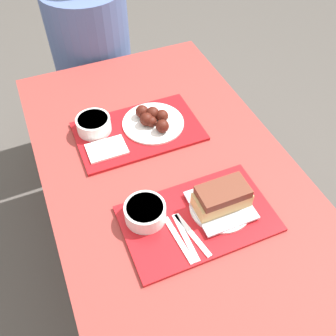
# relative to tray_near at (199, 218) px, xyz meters

# --- Properties ---
(ground_plane) EXTENTS (12.00, 12.00, 0.00)m
(ground_plane) POSITION_rel_tray_near_xyz_m (-0.00, 0.23, -0.74)
(ground_plane) COLOR #4C4742
(picnic_table) EXTENTS (0.84, 1.45, 0.73)m
(picnic_table) POSITION_rel_tray_near_xyz_m (-0.00, 0.23, -0.11)
(picnic_table) COLOR maroon
(picnic_table) RESTS_ON ground_plane
(picnic_bench_far) EXTENTS (0.80, 0.28, 0.44)m
(picnic_bench_far) POSITION_rel_tray_near_xyz_m (-0.00, 1.17, -0.37)
(picnic_bench_far) COLOR maroon
(picnic_bench_far) RESTS_ON ground_plane
(tray_near) EXTENTS (0.46, 0.28, 0.01)m
(tray_near) POSITION_rel_tray_near_xyz_m (0.00, 0.00, 0.00)
(tray_near) COLOR #B21419
(tray_near) RESTS_ON picnic_table
(tray_far) EXTENTS (0.46, 0.28, 0.01)m
(tray_far) POSITION_rel_tray_near_xyz_m (-0.04, 0.44, 0.00)
(tray_far) COLOR #B21419
(tray_far) RESTS_ON picnic_table
(bowl_coleslaw_near) EXTENTS (0.13, 0.13, 0.06)m
(bowl_coleslaw_near) POSITION_rel_tray_near_xyz_m (-0.15, 0.06, 0.04)
(bowl_coleslaw_near) COLOR white
(bowl_coleslaw_near) RESTS_ON tray_near
(brisket_sandwich_plate) EXTENTS (0.20, 0.20, 0.09)m
(brisket_sandwich_plate) POSITION_rel_tray_near_xyz_m (0.08, 0.01, 0.04)
(brisket_sandwich_plate) COLOR white
(brisket_sandwich_plate) RESTS_ON tray_near
(plastic_fork_near) EXTENTS (0.02, 0.17, 0.00)m
(plastic_fork_near) POSITION_rel_tray_near_xyz_m (-0.07, -0.05, 0.01)
(plastic_fork_near) COLOR white
(plastic_fork_near) RESTS_ON tray_near
(plastic_knife_near) EXTENTS (0.05, 0.17, 0.00)m
(plastic_knife_near) POSITION_rel_tray_near_xyz_m (-0.05, -0.05, 0.01)
(plastic_knife_near) COLOR white
(plastic_knife_near) RESTS_ON tray_near
(plastic_spoon_near) EXTENTS (0.03, 0.17, 0.00)m
(plastic_spoon_near) POSITION_rel_tray_near_xyz_m (-0.09, -0.05, 0.01)
(plastic_spoon_near) COLOR white
(plastic_spoon_near) RESTS_ON tray_near
(bowl_coleslaw_far) EXTENTS (0.13, 0.13, 0.06)m
(bowl_coleslaw_far) POSITION_rel_tray_near_xyz_m (-0.19, 0.50, 0.04)
(bowl_coleslaw_far) COLOR white
(bowl_coleslaw_far) RESTS_ON tray_far
(wings_plate_far) EXTENTS (0.23, 0.23, 0.06)m
(wings_plate_far) POSITION_rel_tray_near_xyz_m (0.02, 0.45, 0.03)
(wings_plate_far) COLOR white
(wings_plate_far) RESTS_ON tray_far
(napkin_far) EXTENTS (0.14, 0.10, 0.01)m
(napkin_far) POSITION_rel_tray_near_xyz_m (-0.18, 0.38, 0.01)
(napkin_far) COLOR white
(napkin_far) RESTS_ON tray_far
(person_seated_across) EXTENTS (0.40, 0.40, 0.73)m
(person_seated_across) POSITION_rel_tray_near_xyz_m (-0.04, 1.17, -0.00)
(person_seated_across) COLOR #4C6093
(person_seated_across) RESTS_ON picnic_bench_far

